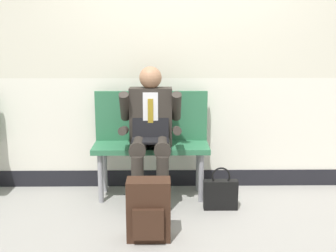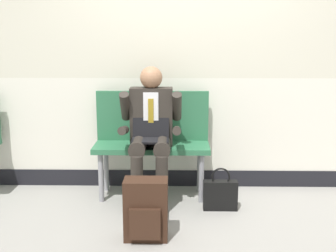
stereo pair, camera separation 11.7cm
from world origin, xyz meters
name	(u,v)px [view 2 (the right image)]	position (x,y,z in m)	size (l,w,h in m)	color
ground_plane	(186,213)	(0.00, 0.00, 0.00)	(18.00, 18.00, 0.00)	gray
station_wall	(185,57)	(0.00, 0.75, 1.34)	(6.65, 0.14, 2.71)	beige
bench_with_person	(152,136)	(-0.32, 0.48, 0.59)	(1.11, 0.42, 1.02)	#2D6B47
person_seated	(151,131)	(-0.32, 0.28, 0.69)	(0.57, 0.70, 1.27)	#2D2823
backpack	(146,210)	(-0.32, -0.50, 0.24)	(0.34, 0.23, 0.48)	#331E14
handbag	(220,194)	(0.32, 0.08, 0.15)	(0.31, 0.09, 0.40)	black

